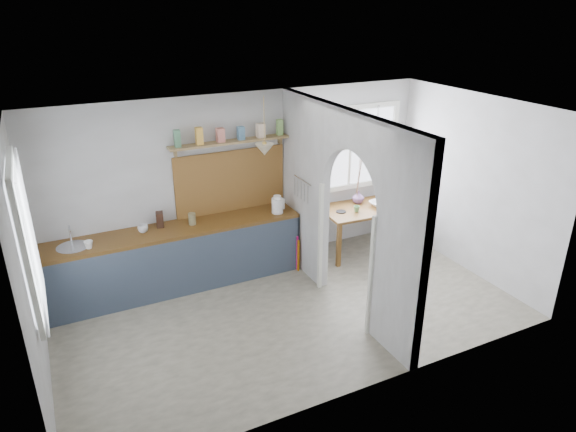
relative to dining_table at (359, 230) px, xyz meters
name	(u,v)px	position (x,y,z in m)	size (l,w,h in m)	color
floor	(292,312)	(-1.75, -1.12, -0.37)	(5.80, 3.20, 0.01)	gray
ceiling	(293,113)	(-1.75, -1.12, 2.23)	(5.80, 3.20, 0.01)	silver
walls	(292,221)	(-1.75, -1.12, 0.93)	(5.81, 3.21, 2.60)	silver
partition	(340,198)	(-1.05, -1.06, 1.08)	(0.12, 3.20, 2.60)	silver
kitchen_window	(23,240)	(-4.62, -1.12, 1.28)	(0.10, 1.16, 1.50)	white
nook_window	(350,148)	(0.05, 0.44, 1.23)	(1.76, 0.10, 1.30)	white
counter	(177,256)	(-2.88, 0.20, 0.08)	(3.50, 0.60, 0.90)	brown
sink	(73,248)	(-4.18, 0.18, 0.52)	(0.40, 0.40, 0.02)	silver
backsplash	(231,181)	(-1.96, 0.45, 0.98)	(1.65, 0.03, 0.90)	brown
shelf	(231,138)	(-1.96, 0.37, 1.62)	(1.75, 0.20, 0.21)	olive
pendant_lamp	(265,150)	(-1.60, 0.03, 1.51)	(0.26, 0.26, 0.16)	beige
utensil_rail	(303,180)	(-1.14, -0.22, 1.08)	(0.02, 0.02, 0.50)	silver
dining_table	(359,230)	(0.00, 0.00, 0.00)	(1.19, 0.80, 0.75)	brown
chair_left	(308,235)	(-0.87, 0.10, 0.04)	(0.38, 0.38, 0.83)	silver
chair_right	(406,216)	(0.96, 0.02, 0.05)	(0.38, 0.38, 0.84)	silver
kettle	(277,204)	(-1.40, 0.06, 0.66)	(0.22, 0.18, 0.27)	white
mug_a	(89,245)	(-4.00, 0.05, 0.58)	(0.11, 0.11, 0.10)	white
mug_b	(143,229)	(-3.29, 0.24, 0.58)	(0.13, 0.13, 0.11)	silver
knife_block	(160,220)	(-3.04, 0.32, 0.63)	(0.09, 0.13, 0.21)	black
jar	(192,219)	(-2.63, 0.20, 0.61)	(0.10, 0.10, 0.16)	olive
towel_magenta	(297,253)	(-1.17, -0.13, -0.10)	(0.02, 0.03, 0.55)	#D41476
towel_orange	(298,256)	(-1.17, -0.17, -0.12)	(0.02, 0.03, 0.51)	#BD6608
bowl	(379,204)	(0.32, -0.05, 0.41)	(0.29, 0.29, 0.07)	white
table_cup	(357,209)	(-0.13, -0.10, 0.42)	(0.10, 0.10, 0.09)	#5F9459
plate	(341,212)	(-0.35, -0.01, 0.38)	(0.16, 0.16, 0.01)	black
vase	(358,197)	(0.10, 0.21, 0.47)	(0.19, 0.19, 0.20)	#714B79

